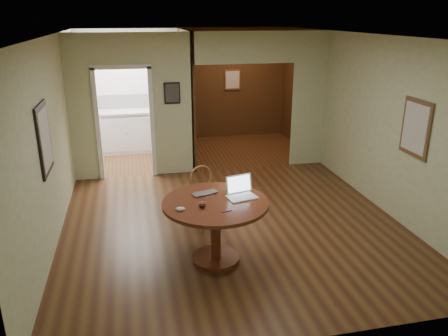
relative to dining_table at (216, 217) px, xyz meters
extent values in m
plane|color=#432313|center=(0.44, 0.88, -0.61)|extent=(5.00, 5.00, 0.00)
plane|color=white|center=(0.44, 0.88, 2.09)|extent=(5.00, 5.00, 0.00)
plane|color=beige|center=(0.44, -1.62, 0.74)|extent=(5.00, 0.00, 5.00)
plane|color=beige|center=(-2.06, 0.88, 0.74)|extent=(0.00, 5.00, 5.00)
plane|color=beige|center=(2.94, 0.88, 0.74)|extent=(0.00, 5.00, 5.00)
cube|color=beige|center=(-1.81, 3.38, 0.74)|extent=(0.50, 2.70, 0.04)
cube|color=beige|center=(-0.16, 3.38, 0.74)|extent=(0.80, 2.70, 0.04)
cube|color=beige|center=(2.59, 3.38, 0.74)|extent=(0.70, 2.70, 0.04)
plane|color=silver|center=(-0.91, 5.38, 0.74)|extent=(2.70, 0.00, 2.70)
plane|color=#391E10|center=(1.59, 5.88, 0.74)|extent=(2.70, 0.00, 2.70)
cube|color=#391E10|center=(0.24, 4.63, 0.74)|extent=(0.08, 2.50, 2.70)
cube|color=black|center=(-2.04, 0.88, 0.89)|extent=(0.03, 0.70, 0.90)
cube|color=brown|center=(2.92, 0.38, 0.89)|extent=(0.03, 0.60, 0.80)
cube|color=black|center=(-0.16, 3.36, 0.99)|extent=(0.30, 0.03, 0.40)
cube|color=silver|center=(1.59, 5.86, 0.84)|extent=(0.40, 0.03, 0.50)
cube|color=white|center=(-0.91, 5.36, 0.49)|extent=(2.00, 0.02, 0.32)
cylinder|color=#5D2617|center=(0.00, 0.00, -0.58)|extent=(0.61, 0.61, 0.05)
cylinder|color=#5D2617|center=(0.00, 0.00, -0.20)|extent=(0.13, 0.13, 0.71)
cylinder|color=#5D2617|center=(0.00, 0.00, 0.19)|extent=(1.32, 1.32, 0.04)
cylinder|color=#AC773D|center=(0.04, 0.94, -0.19)|extent=(0.49, 0.49, 0.03)
cylinder|color=#AC773D|center=(-0.05, 0.76, -0.40)|extent=(0.03, 0.03, 0.42)
cylinder|color=#AC773D|center=(0.22, 0.85, -0.40)|extent=(0.03, 0.03, 0.42)
cylinder|color=#AC773D|center=(-0.14, 1.03, -0.40)|extent=(0.03, 0.03, 0.42)
cylinder|color=#AC773D|center=(0.13, 1.11, -0.40)|extent=(0.03, 0.03, 0.42)
cylinder|color=#AC773D|center=(-0.16, 1.02, -0.01)|extent=(0.02, 0.02, 0.34)
cylinder|color=#AC773D|center=(0.15, 1.12, -0.01)|extent=(0.02, 0.02, 0.34)
torus|color=#AC773D|center=(-0.01, 1.08, 0.14)|extent=(0.35, 0.14, 0.36)
cube|color=white|center=(0.34, 0.04, 0.22)|extent=(0.40, 0.32, 0.02)
cube|color=silver|center=(0.34, 0.01, 0.23)|extent=(0.32, 0.19, 0.00)
cube|color=white|center=(0.34, 0.19, 0.35)|extent=(0.36, 0.14, 0.23)
cube|color=#93A4BB|center=(0.34, 0.18, 0.35)|extent=(0.31, 0.11, 0.19)
imported|color=#B3B2B7|center=(-0.07, 0.21, 0.23)|extent=(0.38, 0.30, 0.03)
ellipsoid|color=white|center=(-0.45, -0.17, 0.24)|extent=(0.12, 0.08, 0.05)
cylinder|color=#0C1358|center=(0.08, -0.32, 0.22)|extent=(0.13, 0.04, 0.01)
cube|color=white|center=(-0.91, 5.08, -0.16)|extent=(2.00, 0.55, 0.90)
cube|color=silver|center=(-0.91, 5.08, 0.31)|extent=(2.06, 0.60, 0.04)
sphere|color=#B20C0C|center=(-1.06, 4.79, -0.11)|extent=(0.03, 0.03, 0.03)
sphere|color=#B20C0C|center=(-0.06, 4.79, -0.11)|extent=(0.03, 0.03, 0.03)
ellipsoid|color=#C3B78F|center=(-0.28, 5.08, 0.50)|extent=(0.38, 0.35, 0.33)
camera|label=1|loc=(-0.94, -4.82, 2.39)|focal=35.00mm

